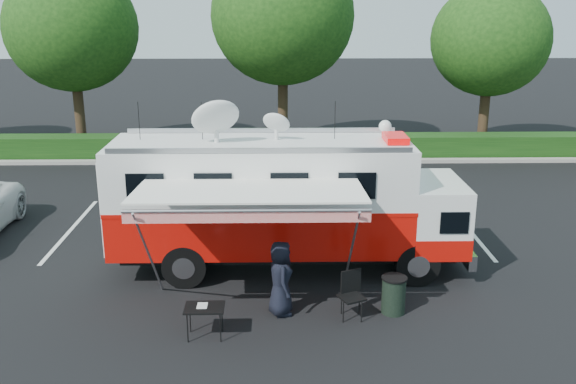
% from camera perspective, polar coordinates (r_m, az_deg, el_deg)
% --- Properties ---
extents(ground_plane, '(120.00, 120.00, 0.00)m').
position_cam_1_polar(ground_plane, '(16.69, 0.03, -6.76)').
color(ground_plane, black).
rests_on(ground_plane, ground).
extents(back_border, '(60.00, 6.14, 8.87)m').
position_cam_1_polar(back_border, '(28.28, 1.91, 13.45)').
color(back_border, '#9E998E').
rests_on(back_border, ground_plane).
extents(stall_lines, '(24.12, 5.50, 0.01)m').
position_cam_1_polar(stall_lines, '(19.47, -1.61, -3.21)').
color(stall_lines, silver).
rests_on(stall_lines, ground_plane).
extents(command_truck, '(8.86, 2.44, 4.26)m').
position_cam_1_polar(command_truck, '(16.04, -0.24, -0.78)').
color(command_truck, black).
rests_on(command_truck, ground_plane).
extents(awning, '(4.84, 2.51, 2.92)m').
position_cam_1_polar(awning, '(13.36, -3.50, -0.35)').
color(awning, white).
rests_on(awning, ground_plane).
extents(person, '(0.68, 0.91, 1.69)m').
position_cam_1_polar(person, '(14.43, -0.66, -10.74)').
color(person, black).
rests_on(person, ground_plane).
extents(folding_table, '(0.81, 0.57, 0.69)m').
position_cam_1_polar(folding_table, '(13.34, -7.44, -10.26)').
color(folding_table, black).
rests_on(folding_table, ground_plane).
extents(folding_chair, '(0.65, 0.69, 1.04)m').
position_cam_1_polar(folding_chair, '(14.14, 5.64, -8.65)').
color(folding_chair, black).
rests_on(folding_chair, ground_plane).
extents(trash_bin, '(0.57, 0.57, 0.85)m').
position_cam_1_polar(trash_bin, '(14.48, 9.37, -8.99)').
color(trash_bin, black).
rests_on(trash_bin, ground_plane).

